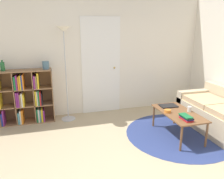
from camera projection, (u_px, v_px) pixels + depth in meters
wall_back at (98, 55)px, 4.74m from camera, size 7.76×0.11×2.60m
rug at (178, 134)px, 3.96m from camera, size 1.88×1.88×0.01m
bookshelf at (24, 98)px, 4.34m from camera, size 1.09×0.34×1.07m
floor_lamp at (64, 45)px, 4.21m from camera, size 0.29×0.29×1.89m
couch at (224, 116)px, 4.02m from camera, size 0.83×1.69×0.74m
coffee_table at (178, 115)px, 3.80m from camera, size 0.54×1.02×0.44m
laptop at (168, 106)px, 4.08m from camera, size 0.32×0.23×0.02m
bowl at (168, 111)px, 3.77m from camera, size 0.11×0.11×0.05m
book_stack_on_table at (186, 118)px, 3.46m from camera, size 0.14×0.25×0.07m
cup at (189, 109)px, 3.81m from camera, size 0.07×0.07×0.09m
bottle_middle at (3, 66)px, 4.11m from camera, size 0.08×0.08×0.21m
vase_on_shelf at (46, 65)px, 4.29m from camera, size 0.13×0.13×0.16m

